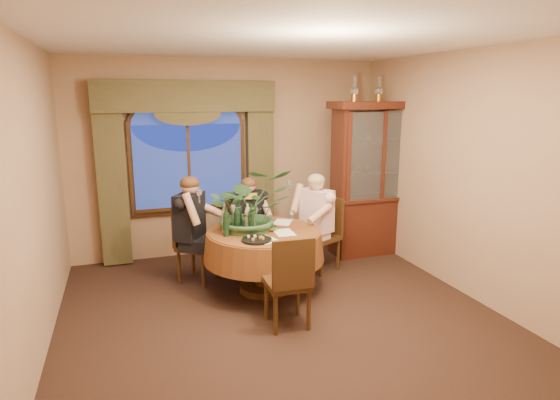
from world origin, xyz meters
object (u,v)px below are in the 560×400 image
object	(u,v)px
oil_lamp_center	(379,89)
chair_back	(197,244)
olive_bowl	(270,228)
wine_bottle_0	(226,222)
centerpiece_plant	(249,177)
wine_bottle_2	(248,218)
wine_bottle_3	(237,219)
chair_right	(320,235)
wine_bottle_5	(251,219)
person_scarf	(249,221)
wine_bottle_4	(225,218)
stoneware_vase	(250,218)
chair_front_left	(287,280)
china_cabinet	(375,179)
oil_lamp_left	(355,89)
wine_bottle_1	(239,215)
chair_back_right	(244,229)
person_back	(190,230)
oil_lamp_right	(403,89)
person_pink	(317,223)
dining_table	(264,261)

from	to	relation	value
oil_lamp_center	chair_back	size ratio (longest dim) A/B	0.35
olive_bowl	wine_bottle_0	world-z (taller)	wine_bottle_0
oil_lamp_center	centerpiece_plant	bearing A→B (deg)	-160.17
wine_bottle_2	wine_bottle_3	bearing A→B (deg)	-174.90
chair_right	wine_bottle_5	distance (m)	1.25
person_scarf	wine_bottle_4	size ratio (longest dim) A/B	3.70
wine_bottle_4	wine_bottle_5	xyz separation A→B (m)	(0.28, -0.14, 0.00)
stoneware_vase	wine_bottle_2	xyz separation A→B (m)	(-0.06, -0.13, 0.04)
chair_front_left	olive_bowl	world-z (taller)	chair_front_left
chair_back	stoneware_vase	xyz separation A→B (m)	(0.57, -0.42, 0.40)
china_cabinet	wine_bottle_0	size ratio (longest dim) A/B	6.70
oil_lamp_left	wine_bottle_2	world-z (taller)	oil_lamp_left
chair_back	china_cabinet	bearing A→B (deg)	135.69
oil_lamp_left	wine_bottle_1	bearing A→B (deg)	-158.87
olive_bowl	chair_back_right	bearing A→B (deg)	92.95
person_back	china_cabinet	bearing A→B (deg)	131.16
chair_back	chair_front_left	world-z (taller)	same
oil_lamp_center	stoneware_vase	size ratio (longest dim) A/B	1.35
china_cabinet	wine_bottle_1	distance (m)	2.33
oil_lamp_left	chair_back	distance (m)	2.98
oil_lamp_center	person_back	distance (m)	3.25
oil_lamp_center	olive_bowl	size ratio (longest dim) A/B	2.00
oil_lamp_right	chair_front_left	world-z (taller)	oil_lamp_right
chair_front_left	person_scarf	world-z (taller)	person_scarf
person_scarf	wine_bottle_0	size ratio (longest dim) A/B	3.70
person_pink	person_back	distance (m)	1.63
person_back	olive_bowl	size ratio (longest dim) A/B	7.97
oil_lamp_right	wine_bottle_1	distance (m)	3.07
centerpiece_plant	dining_table	bearing A→B (deg)	-42.92
chair_right	wine_bottle_0	bearing A→B (deg)	85.03
chair_front_left	person_pink	bearing A→B (deg)	57.94
oil_lamp_right	wine_bottle_2	distance (m)	3.05
person_pink	wine_bottle_2	size ratio (longest dim) A/B	4.00
chair_front_left	wine_bottle_5	xyz separation A→B (m)	(-0.13, 0.84, 0.44)
wine_bottle_1	wine_bottle_4	bearing A→B (deg)	-154.44
chair_front_left	stoneware_vase	xyz separation A→B (m)	(-0.10, 1.04, 0.40)
dining_table	wine_bottle_5	size ratio (longest dim) A/B	4.30
oil_lamp_left	chair_back	bearing A→B (deg)	-172.13
wine_bottle_1	chair_right	bearing A→B (deg)	12.33
oil_lamp_left	wine_bottle_3	distance (m)	2.55
person_pink	wine_bottle_5	world-z (taller)	person_pink
person_back	chair_front_left	bearing A→B (deg)	61.82
dining_table	person_pink	size ratio (longest dim) A/B	1.08
chair_back_right	chair_front_left	world-z (taller)	same
oil_lamp_left	wine_bottle_0	xyz separation A→B (m)	(-2.04, -0.95, -1.47)
wine_bottle_0	oil_lamp_left	bearing A→B (deg)	25.10
chair_right	wine_bottle_5	world-z (taller)	wine_bottle_5
china_cabinet	wine_bottle_5	xyz separation A→B (m)	(-2.12, -0.94, -0.19)
oil_lamp_center	wine_bottle_2	bearing A→B (deg)	-158.07
person_back	wine_bottle_4	distance (m)	0.61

